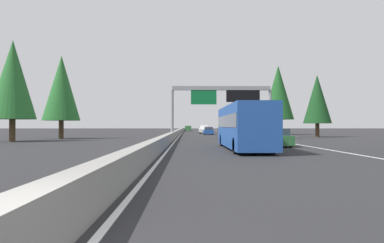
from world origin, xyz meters
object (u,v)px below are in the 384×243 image
at_px(bus_near_center, 243,125).
at_px(conifer_left_foreground, 13,80).
at_px(minivan_mid_right, 188,128).
at_px(conifer_right_mid, 278,93).
at_px(conifer_left_near, 61,88).
at_px(conifer_right_near, 317,99).
at_px(sign_gantry_overhead, 223,97).
at_px(sedan_distant_b, 276,138).
at_px(sedan_mid_center, 208,131).
at_px(pickup_distant_a, 204,129).

relative_size(bus_near_center, conifer_left_foreground, 1.05).
relative_size(minivan_mid_right, conifer_right_mid, 0.38).
bearing_deg(conifer_left_near, conifer_right_near, -80.26).
distance_m(sign_gantry_overhead, bus_near_center, 18.53).
height_order(sedan_distant_b, sedan_mid_center, same).
distance_m(pickup_distant_a, conifer_left_foreground, 46.16).
bearing_deg(conifer_right_mid, sedan_mid_center, 90.13).
bearing_deg(conifer_right_near, pickup_distant_a, 31.47).
bearing_deg(conifer_right_near, bus_near_center, 149.51).
xyz_separation_m(sedan_mid_center, conifer_left_near, (-20.17, 20.46, 5.93)).
bearing_deg(sedan_distant_b, pickup_distant_a, 4.37).
distance_m(bus_near_center, conifer_left_foreground, 26.38).
bearing_deg(conifer_left_foreground, sedan_mid_center, -39.13).
bearing_deg(bus_near_center, sedan_distant_b, -42.35).
xyz_separation_m(sign_gantry_overhead, sedan_distant_b, (-14.50, -2.91, -4.62)).
distance_m(bus_near_center, conifer_right_near, 30.82).
relative_size(sign_gantry_overhead, conifer_right_near, 1.35).
bearing_deg(pickup_distant_a, conifer_right_mid, -130.84).
xyz_separation_m(conifer_right_near, conifer_left_near, (-6.18, 35.98, 0.92)).
relative_size(sedan_distant_b, conifer_right_mid, 0.33).
height_order(pickup_distant_a, minivan_mid_right, pickup_distant_a).
relative_size(sedan_distant_b, pickup_distant_a, 0.79).
relative_size(minivan_mid_right, conifer_left_foreground, 0.46).
xyz_separation_m(sedan_distant_b, minivan_mid_right, (78.67, 7.13, 0.27)).
relative_size(minivan_mid_right, sedan_mid_center, 1.14).
bearing_deg(sedan_mid_center, conifer_right_mid, -89.87).
bearing_deg(sedan_distant_b, bus_near_center, 137.65).
bearing_deg(conifer_left_foreground, minivan_mid_right, -15.19).
height_order(sedan_distant_b, minivan_mid_right, minivan_mid_right).
distance_m(sign_gantry_overhead, sedan_mid_center, 22.65).
height_order(sign_gantry_overhead, pickup_distant_a, sign_gantry_overhead).
height_order(bus_near_center, conifer_left_foreground, conifer_left_foreground).
distance_m(bus_near_center, pickup_distant_a, 52.28).
bearing_deg(conifer_left_near, minivan_mid_right, -15.03).
xyz_separation_m(sedan_distant_b, conifer_right_mid, (36.69, -10.06, 7.39)).
bearing_deg(conifer_right_mid, minivan_mid_right, 22.26).
height_order(conifer_right_near, conifer_left_near, conifer_left_near).
relative_size(sign_gantry_overhead, conifer_right_mid, 0.96).
height_order(bus_near_center, sedan_distant_b, bus_near_center).
distance_m(bus_near_center, conifer_right_mid, 43.00).
height_order(pickup_distant_a, conifer_right_near, conifer_right_near).
xyz_separation_m(sedan_mid_center, conifer_right_mid, (0.03, -13.41, 7.39)).
bearing_deg(sign_gantry_overhead, bus_near_center, 178.63).
relative_size(bus_near_center, minivan_mid_right, 2.30).
distance_m(minivan_mid_right, conifer_left_near, 64.63).
height_order(bus_near_center, conifer_left_near, conifer_left_near).
xyz_separation_m(sedan_distant_b, pickup_distant_a, (48.60, 3.71, 0.23)).
bearing_deg(sign_gantry_overhead, pickup_distant_a, 1.34).
xyz_separation_m(conifer_right_near, conifer_right_mid, (14.03, 2.10, 2.38)).
distance_m(sedan_distant_b, pickup_distant_a, 48.74).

